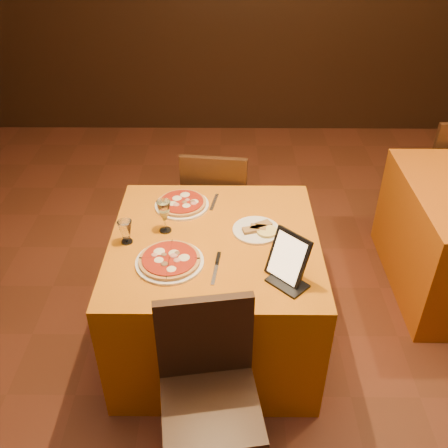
{
  "coord_description": "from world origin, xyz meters",
  "views": [
    {
      "loc": [
        -0.3,
        -1.68,
        2.32
      ],
      "look_at": [
        -0.32,
        0.4,
        0.86
      ],
      "focal_mm": 40.0,
      "sensor_mm": 36.0,
      "label": 1
    }
  ],
  "objects_px": {
    "pizza_far": "(182,204)",
    "water_glass": "(126,232)",
    "wine_glass": "(164,216)",
    "tablet": "(288,257)",
    "chair_main_far": "(218,204)",
    "chair_main_near": "(211,407)",
    "chair_side_far": "(443,168)",
    "main_table": "(215,292)",
    "pizza_near": "(170,261)"
  },
  "relations": [
    {
      "from": "chair_main_near",
      "to": "tablet",
      "type": "bearing_deg",
      "value": 46.99
    },
    {
      "from": "chair_main_far",
      "to": "chair_side_far",
      "type": "height_order",
      "value": "same"
    },
    {
      "from": "chair_side_far",
      "to": "wine_glass",
      "type": "height_order",
      "value": "wine_glass"
    },
    {
      "from": "tablet",
      "to": "wine_glass",
      "type": "bearing_deg",
      "value": -166.18
    },
    {
      "from": "chair_main_near",
      "to": "chair_side_far",
      "type": "xyz_separation_m",
      "value": [
        1.74,
        2.14,
        0.0
      ]
    },
    {
      "from": "main_table",
      "to": "wine_glass",
      "type": "bearing_deg",
      "value": 165.03
    },
    {
      "from": "chair_main_near",
      "to": "wine_glass",
      "type": "distance_m",
      "value": 1.0
    },
    {
      "from": "wine_glass",
      "to": "water_glass",
      "type": "bearing_deg",
      "value": -151.84
    },
    {
      "from": "chair_main_far",
      "to": "wine_glass",
      "type": "height_order",
      "value": "wine_glass"
    },
    {
      "from": "wine_glass",
      "to": "tablet",
      "type": "xyz_separation_m",
      "value": [
        0.61,
        -0.37,
        0.03
      ]
    },
    {
      "from": "chair_main_near",
      "to": "chair_main_far",
      "type": "xyz_separation_m",
      "value": [
        0.0,
        1.61,
        0.0
      ]
    },
    {
      "from": "pizza_near",
      "to": "wine_glass",
      "type": "bearing_deg",
      "value": 100.13
    },
    {
      "from": "chair_main_near",
      "to": "chair_side_far",
      "type": "distance_m",
      "value": 2.76
    },
    {
      "from": "pizza_far",
      "to": "water_glass",
      "type": "height_order",
      "value": "water_glass"
    },
    {
      "from": "water_glass",
      "to": "chair_main_near",
      "type": "bearing_deg",
      "value": -59.63
    },
    {
      "from": "pizza_far",
      "to": "wine_glass",
      "type": "bearing_deg",
      "value": -105.9
    },
    {
      "from": "pizza_near",
      "to": "tablet",
      "type": "relative_size",
      "value": 1.39
    },
    {
      "from": "chair_side_far",
      "to": "chair_main_far",
      "type": "bearing_deg",
      "value": 15.4
    },
    {
      "from": "pizza_far",
      "to": "water_glass",
      "type": "distance_m",
      "value": 0.44
    },
    {
      "from": "main_table",
      "to": "pizza_near",
      "type": "distance_m",
      "value": 0.49
    },
    {
      "from": "chair_side_far",
      "to": "pizza_near",
      "type": "relative_size",
      "value": 2.69
    },
    {
      "from": "water_glass",
      "to": "main_table",
      "type": "bearing_deg",
      "value": 3.94
    },
    {
      "from": "pizza_near",
      "to": "water_glass",
      "type": "xyz_separation_m",
      "value": [
        -0.24,
        0.17,
        0.05
      ]
    },
    {
      "from": "main_table",
      "to": "chair_main_far",
      "type": "relative_size",
      "value": 1.21
    },
    {
      "from": "pizza_far",
      "to": "water_glass",
      "type": "xyz_separation_m",
      "value": [
        -0.26,
        -0.35,
        0.05
      ]
    },
    {
      "from": "water_glass",
      "to": "chair_main_far",
      "type": "bearing_deg",
      "value": 61.28
    },
    {
      "from": "main_table",
      "to": "pizza_near",
      "type": "height_order",
      "value": "pizza_near"
    },
    {
      "from": "chair_main_far",
      "to": "tablet",
      "type": "bearing_deg",
      "value": 114.12
    },
    {
      "from": "chair_side_far",
      "to": "tablet",
      "type": "bearing_deg",
      "value": 48.0
    },
    {
      "from": "chair_side_far",
      "to": "chair_main_near",
      "type": "bearing_deg",
      "value": 49.37
    },
    {
      "from": "chair_side_far",
      "to": "wine_glass",
      "type": "bearing_deg",
      "value": 30.62
    },
    {
      "from": "wine_glass",
      "to": "water_glass",
      "type": "xyz_separation_m",
      "value": [
        -0.19,
        -0.1,
        -0.03
      ]
    },
    {
      "from": "chair_main_near",
      "to": "pizza_far",
      "type": "distance_m",
      "value": 1.18
    },
    {
      "from": "main_table",
      "to": "pizza_near",
      "type": "bearing_deg",
      "value": -136.81
    },
    {
      "from": "pizza_far",
      "to": "tablet",
      "type": "height_order",
      "value": "tablet"
    },
    {
      "from": "pizza_near",
      "to": "pizza_far",
      "type": "xyz_separation_m",
      "value": [
        0.02,
        0.52,
        0.0
      ]
    },
    {
      "from": "chair_main_near",
      "to": "chair_main_far",
      "type": "relative_size",
      "value": 1.0
    },
    {
      "from": "chair_main_near",
      "to": "pizza_far",
      "type": "relative_size",
      "value": 2.92
    },
    {
      "from": "chair_main_far",
      "to": "pizza_far",
      "type": "relative_size",
      "value": 2.92
    },
    {
      "from": "chair_side_far",
      "to": "tablet",
      "type": "relative_size",
      "value": 3.73
    },
    {
      "from": "chair_main_far",
      "to": "wine_glass",
      "type": "xyz_separation_m",
      "value": [
        -0.27,
        -0.73,
        0.39
      ]
    },
    {
      "from": "chair_main_near",
      "to": "chair_main_far",
      "type": "distance_m",
      "value": 1.61
    },
    {
      "from": "chair_side_far",
      "to": "water_glass",
      "type": "xyz_separation_m",
      "value": [
        -2.2,
        -1.36,
        0.36
      ]
    },
    {
      "from": "pizza_near",
      "to": "wine_glass",
      "type": "height_order",
      "value": "wine_glass"
    },
    {
      "from": "tablet",
      "to": "pizza_near",
      "type": "bearing_deg",
      "value": -144.83
    },
    {
      "from": "chair_main_near",
      "to": "pizza_far",
      "type": "height_order",
      "value": "chair_main_near"
    },
    {
      "from": "main_table",
      "to": "tablet",
      "type": "distance_m",
      "value": 0.68
    },
    {
      "from": "main_table",
      "to": "pizza_far",
      "type": "bearing_deg",
      "value": 121.97
    },
    {
      "from": "chair_main_far",
      "to": "tablet",
      "type": "distance_m",
      "value": 1.23
    },
    {
      "from": "pizza_near",
      "to": "water_glass",
      "type": "bearing_deg",
      "value": 144.46
    }
  ]
}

